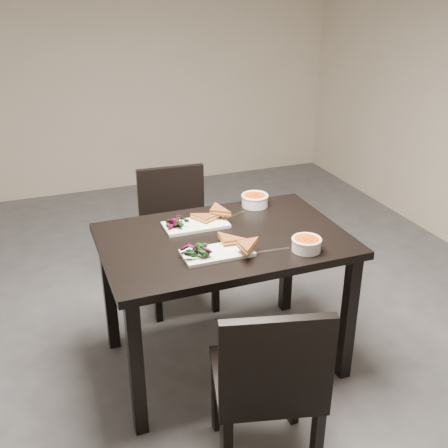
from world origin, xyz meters
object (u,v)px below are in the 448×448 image
at_px(chair_near, 269,381).
at_px(soup_bowl_near, 307,243).
at_px(soup_bowl_far, 255,199).
at_px(table, 224,255).
at_px(plate_far, 196,225).
at_px(plate_near, 217,253).
at_px(chair_far, 176,228).

bearing_deg(chair_near, soup_bowl_near, 64.02).
bearing_deg(soup_bowl_far, table, -134.21).
bearing_deg(soup_bowl_far, plate_far, -159.91).
xyz_separation_m(plate_far, soup_bowl_far, (0.39, 0.14, 0.03)).
xyz_separation_m(chair_near, soup_bowl_far, (0.40, 1.06, 0.30)).
xyz_separation_m(table, plate_near, (-0.10, -0.16, 0.11)).
bearing_deg(table, chair_far, 93.42).
bearing_deg(soup_bowl_near, plate_far, 132.59).
bearing_deg(plate_far, table, -61.02).
relative_size(table, chair_far, 1.41).
bearing_deg(chair_near, plate_far, 104.06).
xyz_separation_m(plate_near, plate_far, (0.00, 0.33, 0.00)).
xyz_separation_m(table, chair_near, (-0.10, -0.75, -0.17)).
height_order(chair_far, plate_near, chair_far).
relative_size(table, chair_near, 1.41).
relative_size(plate_near, soup_bowl_near, 2.30).
xyz_separation_m(plate_near, soup_bowl_far, (0.40, 0.47, 0.03)).
bearing_deg(table, plate_near, -120.28).
distance_m(chair_far, plate_far, 0.63).
bearing_deg(plate_near, soup_bowl_far, 50.02).
bearing_deg(table, plate_far, 118.98).
distance_m(table, chair_near, 0.77).
distance_m(chair_far, soup_bowl_far, 0.62).
relative_size(chair_near, plate_near, 2.62).
height_order(table, chair_far, chair_far).
height_order(chair_far, soup_bowl_near, chair_far).
relative_size(chair_far, plate_far, 2.60).
relative_size(soup_bowl_near, plate_far, 0.43).
height_order(chair_near, soup_bowl_near, chair_near).
height_order(plate_far, soup_bowl_far, soup_bowl_far).
xyz_separation_m(chair_far, plate_near, (-0.05, -0.89, 0.27)).
bearing_deg(chair_near, table, 97.01).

